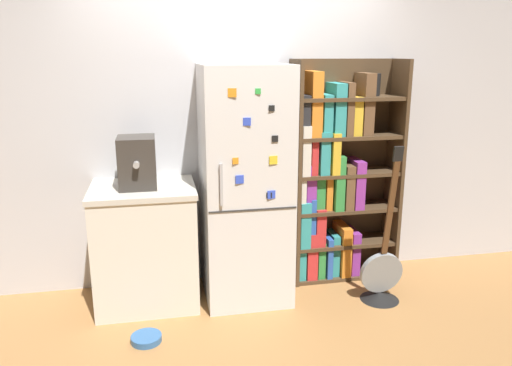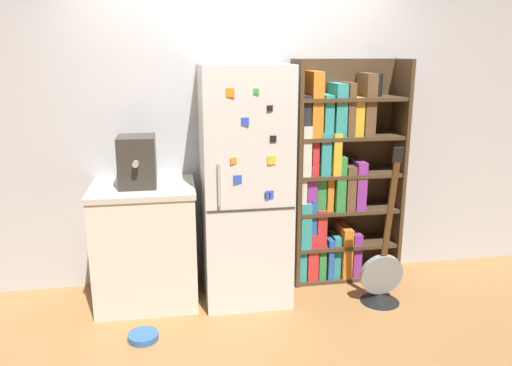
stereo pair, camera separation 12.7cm
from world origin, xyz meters
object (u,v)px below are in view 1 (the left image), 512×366
(refrigerator, at_px, (245,185))
(pet_bowl, at_px, (146,338))
(bookshelf, at_px, (333,178))
(guitar, at_px, (381,279))
(espresso_machine, at_px, (137,162))

(refrigerator, height_order, pet_bowl, refrigerator)
(bookshelf, bearing_deg, guitar, -66.02)
(espresso_machine, distance_m, guitar, 2.08)
(refrigerator, bearing_deg, pet_bowl, -143.96)
(espresso_machine, height_order, guitar, espresso_machine)
(bookshelf, height_order, guitar, bookshelf)
(refrigerator, height_order, guitar, refrigerator)
(bookshelf, distance_m, guitar, 0.91)
(refrigerator, distance_m, pet_bowl, 1.32)
(refrigerator, xyz_separation_m, bookshelf, (0.79, 0.19, -0.04))
(espresso_machine, xyz_separation_m, pet_bowl, (0.01, -0.58, -1.10))
(refrigerator, relative_size, pet_bowl, 8.71)
(refrigerator, xyz_separation_m, guitar, (1.03, -0.34, -0.73))
(bookshelf, relative_size, guitar, 1.47)
(guitar, bearing_deg, espresso_machine, 169.28)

